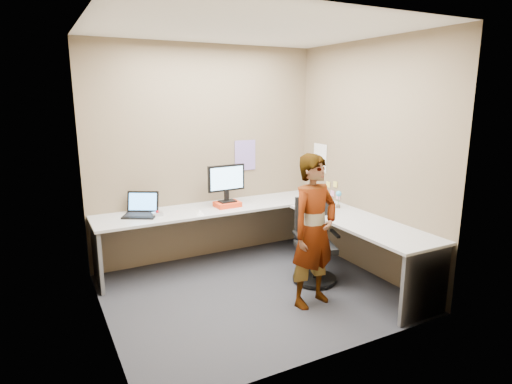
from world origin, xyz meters
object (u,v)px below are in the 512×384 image
desk (271,226)px  monitor (226,180)px  office_chair (314,248)px  person (314,231)px

desk → monitor: bearing=119.0°
office_chair → person: 0.69m
desk → person: size_ratio=1.93×
desk → person: (0.00, -0.86, 0.18)m
desk → monitor: size_ratio=6.12×
office_chair → desk: bearing=149.0°
desk → office_chair: 0.56m
office_chair → person: bearing=-107.2°
monitor → person: 1.49m
desk → person: 0.88m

